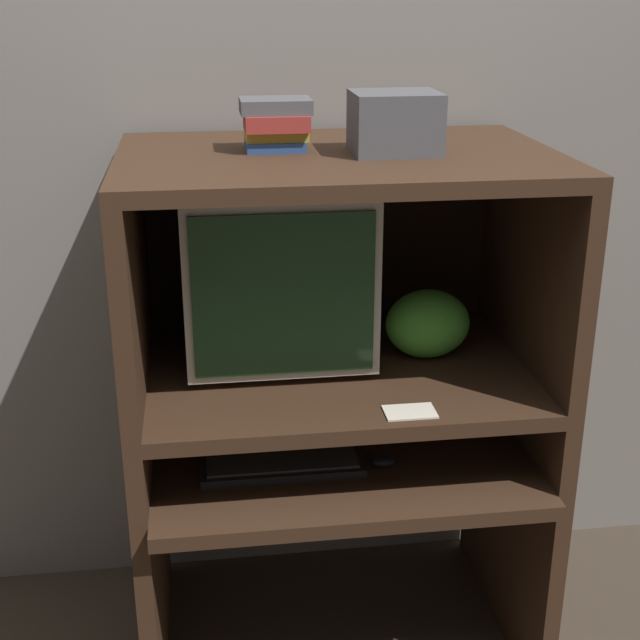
{
  "coord_description": "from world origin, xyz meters",
  "views": [
    {
      "loc": [
        -0.31,
        -1.64,
        1.7
      ],
      "look_at": [
        -0.04,
        0.34,
        0.93
      ],
      "focal_mm": 50.0,
      "sensor_mm": 36.0,
      "label": 1
    }
  ],
  "objects_px": {
    "keyboard": "(282,465)",
    "mouse": "(383,461)",
    "crt_monitor": "(276,269)",
    "storage_box": "(395,123)",
    "snack_bag": "(428,324)",
    "book_stack": "(276,124)"
  },
  "relations": [
    {
      "from": "keyboard",
      "to": "storage_box",
      "type": "xyz_separation_m",
      "value": [
        0.27,
        0.11,
        0.78
      ]
    },
    {
      "from": "crt_monitor",
      "to": "snack_bag",
      "type": "distance_m",
      "value": 0.4
    },
    {
      "from": "crt_monitor",
      "to": "book_stack",
      "type": "height_order",
      "value": "book_stack"
    },
    {
      "from": "crt_monitor",
      "to": "book_stack",
      "type": "bearing_deg",
      "value": -88.25
    },
    {
      "from": "mouse",
      "to": "snack_bag",
      "type": "bearing_deg",
      "value": 51.83
    },
    {
      "from": "book_stack",
      "to": "crt_monitor",
      "type": "bearing_deg",
      "value": 91.75
    },
    {
      "from": "keyboard",
      "to": "mouse",
      "type": "height_order",
      "value": "mouse"
    },
    {
      "from": "mouse",
      "to": "crt_monitor",
      "type": "bearing_deg",
      "value": 132.55
    },
    {
      "from": "keyboard",
      "to": "mouse",
      "type": "relative_size",
      "value": 6.23
    },
    {
      "from": "keyboard",
      "to": "mouse",
      "type": "distance_m",
      "value": 0.24
    },
    {
      "from": "crt_monitor",
      "to": "storage_box",
      "type": "distance_m",
      "value": 0.47
    },
    {
      "from": "mouse",
      "to": "snack_bag",
      "type": "distance_m",
      "value": 0.36
    },
    {
      "from": "book_stack",
      "to": "snack_bag",
      "type": "bearing_deg",
      "value": -1.27
    },
    {
      "from": "crt_monitor",
      "to": "snack_bag",
      "type": "relative_size",
      "value": 2.12
    },
    {
      "from": "mouse",
      "to": "book_stack",
      "type": "distance_m",
      "value": 0.83
    },
    {
      "from": "crt_monitor",
      "to": "book_stack",
      "type": "relative_size",
      "value": 2.83
    },
    {
      "from": "keyboard",
      "to": "mouse",
      "type": "bearing_deg",
      "value": -4.01
    },
    {
      "from": "crt_monitor",
      "to": "keyboard",
      "type": "relative_size",
      "value": 1.15
    },
    {
      "from": "crt_monitor",
      "to": "storage_box",
      "type": "relative_size",
      "value": 2.34
    },
    {
      "from": "snack_bag",
      "to": "storage_box",
      "type": "height_order",
      "value": "storage_box"
    },
    {
      "from": "crt_monitor",
      "to": "book_stack",
      "type": "xyz_separation_m",
      "value": [
        0.0,
        -0.06,
        0.36
      ]
    },
    {
      "from": "storage_box",
      "to": "mouse",
      "type": "bearing_deg",
      "value": -104.42
    }
  ]
}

